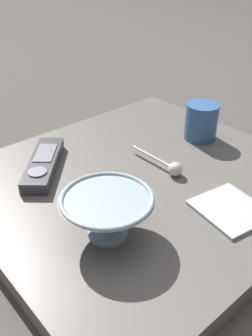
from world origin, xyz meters
name	(u,v)px	position (x,y,z in m)	size (l,w,h in m)	color
ground_plane	(142,194)	(0.00, 0.00, 0.00)	(6.00, 6.00, 0.00)	#47423D
table	(142,185)	(0.00, 0.00, 0.02)	(0.63, 0.58, 0.04)	#5B5651
cereal_bowl	(107,213)	(0.15, 0.08, 0.08)	(0.15, 0.15, 0.07)	#8C9EAD
coffee_mug	(201,121)	(-0.21, -0.04, 0.08)	(0.07, 0.10, 0.08)	#33598C
teaspoon	(172,167)	(-0.05, 0.03, 0.06)	(0.03, 0.14, 0.03)	silver
tv_remote_near	(44,164)	(0.13, -0.15, 0.05)	(0.16, 0.17, 0.03)	#38383D
folded_napkin	(230,209)	(-0.04, 0.18, 0.04)	(0.12, 0.13, 0.01)	#B2BCC6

